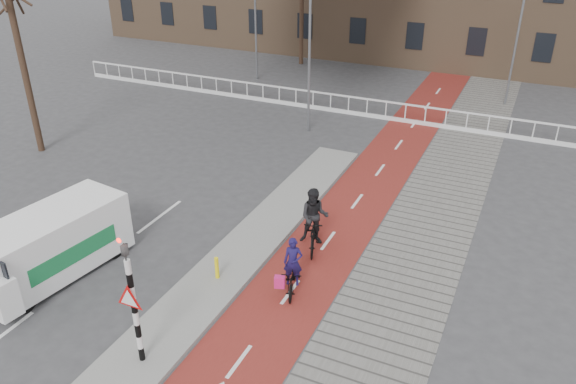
% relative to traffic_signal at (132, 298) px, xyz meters
% --- Properties ---
extents(ground, '(120.00, 120.00, 0.00)m').
position_rel_traffic_signal_xyz_m(ground, '(0.60, 2.02, -1.99)').
color(ground, '#38383A').
rests_on(ground, ground).
extents(bike_lane, '(2.50, 60.00, 0.01)m').
position_rel_traffic_signal_xyz_m(bike_lane, '(2.10, 12.02, -1.98)').
color(bike_lane, maroon).
rests_on(bike_lane, ground).
extents(sidewalk, '(3.00, 60.00, 0.01)m').
position_rel_traffic_signal_xyz_m(sidewalk, '(4.90, 12.02, -1.98)').
color(sidewalk, slate).
rests_on(sidewalk, ground).
extents(curb_island, '(1.80, 16.00, 0.12)m').
position_rel_traffic_signal_xyz_m(curb_island, '(-0.10, 6.02, -1.93)').
color(curb_island, gray).
rests_on(curb_island, ground).
extents(traffic_signal, '(0.80, 0.80, 3.68)m').
position_rel_traffic_signal_xyz_m(traffic_signal, '(0.00, 0.00, 0.00)').
color(traffic_signal, black).
rests_on(traffic_signal, curb_island).
extents(bollard, '(0.12, 0.12, 0.69)m').
position_rel_traffic_signal_xyz_m(bollard, '(-0.07, 3.62, -1.53)').
color(bollard, yellow).
rests_on(bollard, curb_island).
extents(cyclist_near, '(1.03, 1.71, 1.72)m').
position_rel_traffic_signal_xyz_m(cyclist_near, '(2.13, 4.12, -1.41)').
color(cyclist_near, black).
rests_on(cyclist_near, bike_lane).
extents(cyclist_far, '(1.13, 2.06, 2.11)m').
position_rel_traffic_signal_xyz_m(cyclist_far, '(1.83, 6.41, -1.11)').
color(cyclist_far, black).
rests_on(cyclist_far, bike_lane).
extents(van, '(2.50, 4.83, 1.98)m').
position_rel_traffic_signal_xyz_m(van, '(-4.65, 1.90, -0.95)').
color(van, white).
rests_on(van, ground).
extents(railing, '(28.00, 0.10, 0.99)m').
position_rel_traffic_signal_xyz_m(railing, '(-4.40, 19.02, -1.68)').
color(railing, silver).
rests_on(railing, ground).
extents(tree_left, '(0.28, 0.28, 8.17)m').
position_rel_traffic_signal_xyz_m(tree_left, '(-12.31, 8.71, 2.09)').
color(tree_left, black).
rests_on(tree_left, ground).
extents(tree_mid, '(0.28, 0.28, 8.39)m').
position_rel_traffic_signal_xyz_m(tree_mid, '(-7.74, 27.39, 2.21)').
color(tree_mid, black).
rests_on(tree_mid, ground).
extents(streetlight_near, '(0.12, 0.12, 7.83)m').
position_rel_traffic_signal_xyz_m(streetlight_near, '(-2.37, 15.92, 1.93)').
color(streetlight_near, slate).
rests_on(streetlight_near, ground).
extents(streetlight_left, '(0.12, 0.12, 8.07)m').
position_rel_traffic_signal_xyz_m(streetlight_left, '(-8.73, 22.75, 2.05)').
color(streetlight_left, slate).
rests_on(streetlight_left, ground).
extents(streetlight_right, '(0.12, 0.12, 7.63)m').
position_rel_traffic_signal_xyz_m(streetlight_right, '(5.90, 24.16, 1.83)').
color(streetlight_right, slate).
rests_on(streetlight_right, ground).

